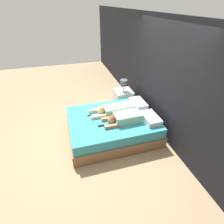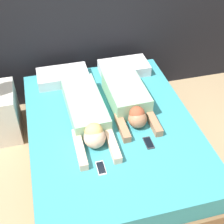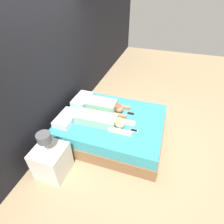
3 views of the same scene
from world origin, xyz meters
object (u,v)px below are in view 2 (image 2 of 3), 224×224
pillow_head_left (63,77)px  pillow_head_right (124,68)px  bed (112,142)px  cell_phone_right (149,143)px  person_right (128,99)px  person_left (87,113)px  cell_phone_left (101,168)px

pillow_head_left → pillow_head_right: 0.70m
bed → pillow_head_left: (-0.35, 0.81, 0.31)m
pillow_head_left → cell_phone_right: size_ratio=3.81×
pillow_head_left → person_right: 0.82m
pillow_head_right → person_left: bearing=-129.1°
cell_phone_right → bed: bearing=127.9°
person_right → bed: bearing=-135.5°
pillow_head_left → pillow_head_right: (0.70, 0.00, 0.00)m
pillow_head_left → cell_phone_right: 1.28m
bed → cell_phone_right: size_ratio=14.24×
person_left → cell_phone_left: size_ratio=7.81×
person_left → cell_phone_left: (-0.01, -0.61, -0.08)m
pillow_head_left → cell_phone_left: size_ratio=3.81×
bed → pillow_head_left: bearing=113.3°
pillow_head_right → cell_phone_left: pillow_head_right is taller
pillow_head_right → cell_phone_right: pillow_head_right is taller
pillow_head_left → person_left: person_left is taller
person_left → cell_phone_right: size_ratio=7.81×
person_left → cell_phone_left: 0.61m
cell_phone_right → pillow_head_right: bearing=85.0°
pillow_head_left → cell_phone_right: (0.60, -1.13, -0.05)m
person_left → pillow_head_right: bearing=50.9°
cell_phone_right → cell_phone_left: bearing=-160.3°
cell_phone_right → pillow_head_left: bearing=117.9°
person_left → person_right: size_ratio=1.28×
pillow_head_right → person_right: 0.61m
pillow_head_right → pillow_head_left: bearing=180.0°
bed → person_left: person_left is taller
person_right → cell_phone_left: (-0.44, -0.71, -0.09)m
pillow_head_left → cell_phone_left: 1.31m
person_left → person_right: person_left is taller
cell_phone_left → person_right: bearing=58.1°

